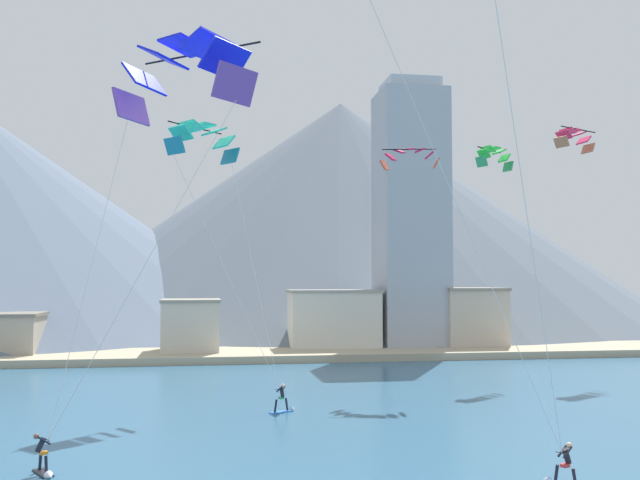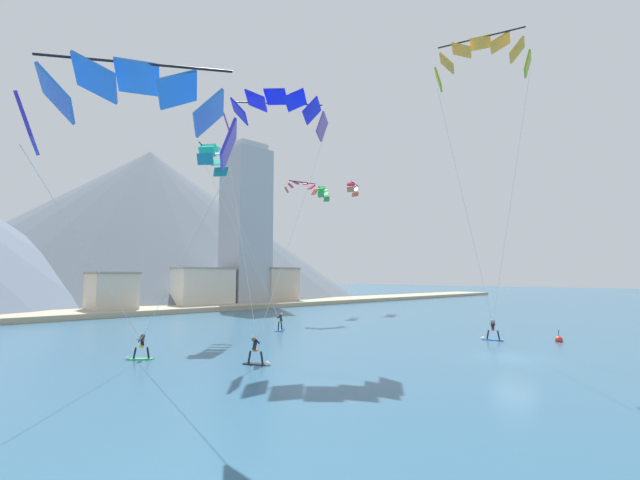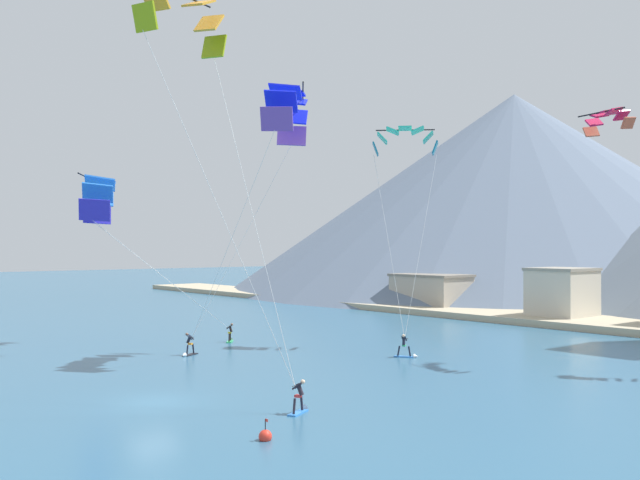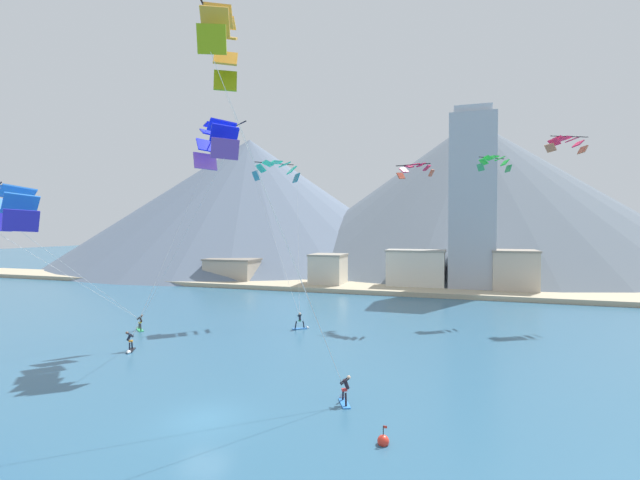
{
  "view_description": "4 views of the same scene",
  "coord_description": "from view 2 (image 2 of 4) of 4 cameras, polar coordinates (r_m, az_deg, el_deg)",
  "views": [
    {
      "loc": [
        -6.54,
        -20.67,
        7.68
      ],
      "look_at": [
        -1.43,
        11.44,
        9.47
      ],
      "focal_mm": 40.0,
      "sensor_mm": 36.0,
      "label": 1
    },
    {
      "loc": [
        -27.36,
        -11.67,
        5.05
      ],
      "look_at": [
        -0.85,
        16.62,
        8.4
      ],
      "focal_mm": 24.0,
      "sensor_mm": 36.0,
      "label": 2
    },
    {
      "loc": [
        33.51,
        -16.62,
        7.98
      ],
      "look_at": [
        -0.21,
        11.16,
        8.37
      ],
      "focal_mm": 40.0,
      "sensor_mm": 36.0,
      "label": 3
    },
    {
      "loc": [
        12.53,
        -19.39,
        10.11
      ],
      "look_at": [
        1.94,
        14.24,
        9.14
      ],
      "focal_mm": 24.0,
      "sensor_mm": 36.0,
      "label": 4
    }
  ],
  "objects": [
    {
      "name": "parafoil_kite_distant_mid_solo",
      "position": [
        72.03,
        4.36,
        6.98
      ],
      "size": [
        4.91,
        3.71,
        1.86
      ],
      "color": "#C66E4B"
    },
    {
      "name": "parafoil_kite_distant_high_outer",
      "position": [
        65.52,
        0.43,
        6.4
      ],
      "size": [
        4.04,
        3.25,
        1.86
      ],
      "color": "#309C5A"
    },
    {
      "name": "kitesurfer_far_left",
      "position": [
        29.34,
        -23.14,
        -13.6
      ],
      "size": [
        1.6,
        1.41,
        1.64
      ],
      "color": "#33B266",
      "rests_on": "ground"
    },
    {
      "name": "shore_building_quay_west",
      "position": [
        72.3,
        -15.28,
        -6.15
      ],
      "size": [
        9.52,
        5.12,
        6.58
      ],
      "color": "silver",
      "rests_on": "ground"
    },
    {
      "name": "shore_building_quay_east",
      "position": [
        80.54,
        -5.97,
        -6.09
      ],
      "size": [
        6.76,
        6.64,
        6.77
      ],
      "color": "beige",
      "rests_on": "ground"
    },
    {
      "name": "mountain_peak_west_ridge",
      "position": [
        124.75,
        -21.97,
        2.15
      ],
      "size": [
        110.62,
        110.62,
        39.35
      ],
      "color": "slate",
      "rests_on": "ground"
    },
    {
      "name": "race_marker_buoy",
      "position": [
        39.0,
        29.25,
        -11.53
      ],
      "size": [
        0.56,
        0.56,
        1.02
      ],
      "color": "red",
      "rests_on": "ground"
    },
    {
      "name": "parafoil_kite_near_lead",
      "position": [
        35.0,
        -5.94,
        16.71
      ],
      "size": [
        8.67,
        8.55,
        18.09
      ],
      "color": "#683FA1"
    },
    {
      "name": "kitesurfer_mid_center",
      "position": [
        41.4,
        -5.22,
        -11.21
      ],
      "size": [
        1.7,
        1.24,
        1.75
      ],
      "color": "#337FDB",
      "rests_on": "ground"
    },
    {
      "name": "shore_building_promenade_mid",
      "position": [
        65.22,
        -26.05,
        -6.36
      ],
      "size": [
        5.71,
        6.1,
        5.72
      ],
      "color": "beige",
      "rests_on": "ground"
    },
    {
      "name": "kitesurfer_near_lead",
      "position": [
        25.73,
        -8.18,
        -15.1
      ],
      "size": [
        1.17,
        1.72,
        1.69
      ],
      "color": "black",
      "rests_on": "ground"
    },
    {
      "name": "shoreline_strip",
      "position": [
        66.97,
        -19.14,
        -8.7
      ],
      "size": [
        180.0,
        10.0,
        0.7
      ],
      "primitive_type": "cube",
      "color": "tan",
      "rests_on": "ground"
    },
    {
      "name": "parafoil_kite_mid_center",
      "position": [
        44.15,
        -14.04,
        10.61
      ],
      "size": [
        6.98,
        7.15,
        16.42
      ],
      "color": "teal"
    },
    {
      "name": "kitesurfer_near_trail",
      "position": [
        37.77,
        21.75,
        -11.51
      ],
      "size": [
        1.12,
        1.74,
        1.72
      ],
      "color": "#337FDB",
      "rests_on": "ground"
    },
    {
      "name": "highrise_tower",
      "position": [
        78.08,
        -9.87,
        1.97
      ],
      "size": [
        7.0,
        7.0,
        29.11
      ],
      "color": "#A8ADB7",
      "rests_on": "ground"
    },
    {
      "name": "ground_plane",
      "position": [
        30.17,
        24.18,
        -14.16
      ],
      "size": [
        400.0,
        400.0,
        0.0
      ],
      "primitive_type": "plane",
      "color": "#2D5B7A"
    },
    {
      "name": "parafoil_kite_far_left",
      "position": [
        19.73,
        -23.23,
        16.31
      ],
      "size": [
        8.25,
        12.22,
        12.26
      ],
      "color": "#2F27BA"
    },
    {
      "name": "parafoil_kite_distant_low_drift",
      "position": [
        56.0,
        -2.53,
        7.2
      ],
      "size": [
        4.35,
        2.61,
        1.7
      ],
      "color": "#C34F34"
    },
    {
      "name": "parafoil_kite_near_trail",
      "position": [
        34.2,
        20.66,
        21.77
      ],
      "size": [
        8.09,
        6.27,
        20.18
      ],
      "color": "#8CA211"
    }
  ]
}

